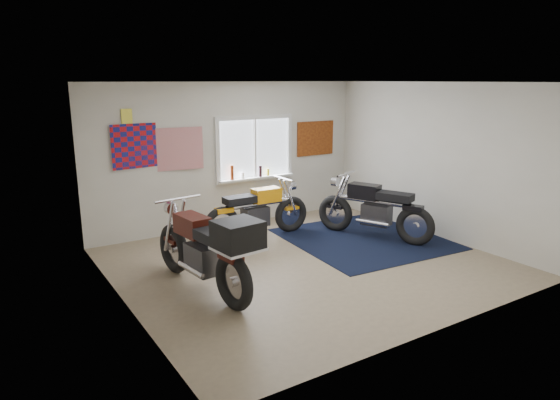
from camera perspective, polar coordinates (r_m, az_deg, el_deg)
ground at (r=7.70m, az=3.13°, el=-7.21°), size 5.50×5.50×0.00m
room_shell at (r=7.28m, az=3.30°, el=4.94°), size 5.50×5.50×5.50m
navy_rug at (r=8.93m, az=9.59°, el=-4.39°), size 2.68×2.78×0.01m
window_assembly at (r=9.65m, az=-2.89°, el=5.45°), size 1.66×0.17×1.26m
oil_bottles at (r=9.54m, az=-3.87°, el=3.17°), size 0.85×0.07×0.28m
flag_display at (r=8.66m, az=-17.12°, el=9.14°), size 1.60×0.10×1.17m
triumph_poster at (r=10.42m, az=4.06°, el=7.04°), size 0.90×0.03×0.70m
yellow_triumph at (r=8.76m, az=-2.62°, el=-1.47°), size 2.07×0.62×1.04m
black_chrome_bike at (r=8.91m, az=10.72°, el=-1.23°), size 1.05×2.05×1.12m
maroon_tourer at (r=6.52m, az=-8.27°, el=-5.64°), size 0.78×2.28×1.16m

